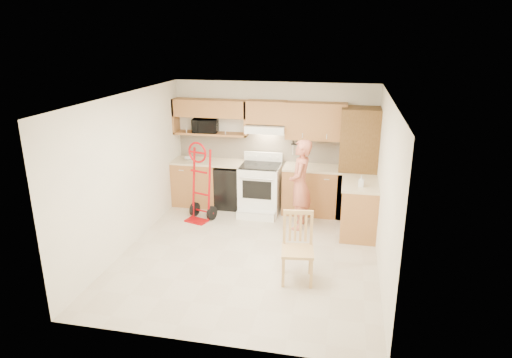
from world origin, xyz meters
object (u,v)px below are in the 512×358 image
(range, at_px, (260,185))
(hand_truck, at_px, (199,186))
(person, at_px, (300,185))
(dining_chair, at_px, (298,249))
(microwave, at_px, (205,126))

(range, height_order, hand_truck, hand_truck)
(hand_truck, bearing_deg, person, 18.83)
(dining_chair, bearing_deg, hand_truck, 131.48)
(microwave, distance_m, hand_truck, 1.34)
(dining_chair, bearing_deg, person, 88.35)
(range, xyz_separation_m, dining_chair, (1.03, -2.41, -0.07))
(person, bearing_deg, hand_truck, -88.53)
(microwave, bearing_deg, dining_chair, -57.73)
(dining_chair, bearing_deg, range, 105.85)
(microwave, xyz_separation_m, dining_chair, (2.20, -2.75, -1.13))
(person, xyz_separation_m, hand_truck, (-1.88, -0.04, -0.14))
(microwave, bearing_deg, person, -30.36)
(microwave, height_order, person, microwave)
(range, bearing_deg, hand_truck, -150.05)
(hand_truck, xyz_separation_m, dining_chair, (2.06, -1.81, -0.18))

